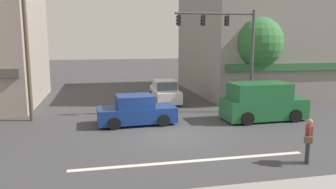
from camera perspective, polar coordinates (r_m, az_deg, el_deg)
The scene contains 11 objects.
ground_plane at distance 15.70m, azimuth 0.62°, elevation -7.01°, with size 120.00×120.00×0.00m, color #3D3D3F.
lane_marking_stripe at distance 12.49m, azimuth 4.22°, elevation -11.48°, with size 9.00×0.24×0.01m, color silver.
building_right_corner at distance 30.06m, azimuth 17.66°, elevation 9.94°, with size 13.74×11.82×9.77m.
street_tree at distance 23.67m, azimuth 15.04°, elevation 8.67°, with size 3.72×3.72×6.11m.
utility_pole_near_left at distance 19.31m, azimuth -23.32°, elevation 6.80°, with size 1.40×0.22×7.31m.
utility_pole_far_right at distance 25.95m, azimuth 13.63°, elevation 8.53°, with size 1.40×0.22×7.93m.
traffic_light_mast at distance 20.08m, azimuth 11.11°, elevation 8.91°, with size 4.89×0.37×6.20m.
sedan_waiting_far at distance 17.50m, azimuth -5.53°, elevation -2.90°, with size 4.17×2.03×1.58m.
van_approaching_near at distance 19.01m, azimuth 16.08°, elevation -1.32°, with size 4.64×2.11×2.11m.
sedan_crossing_leftbound at distance 23.62m, azimuth -0.52°, elevation 0.42°, with size 1.97×4.15×1.58m.
pedestrian_foreground_with_bag at distance 12.98m, azimuth 23.27°, elevation -7.02°, with size 0.53×0.63×1.67m.
Camera 1 is at (-3.31, -14.67, 4.50)m, focal length 35.00 mm.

